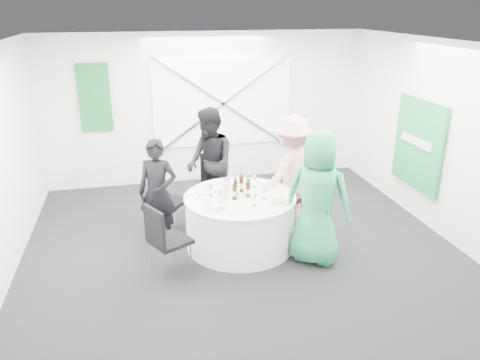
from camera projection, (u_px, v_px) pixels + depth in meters
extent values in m
plane|color=black|center=(243.00, 252.00, 6.55)|extent=(6.00, 6.00, 0.00)
plane|color=white|center=(244.00, 45.00, 5.56)|extent=(6.00, 6.00, 0.00)
plane|color=white|center=(207.00, 109.00, 8.79)|extent=(6.00, 0.00, 6.00)
plane|color=white|center=(340.00, 283.00, 3.32)|extent=(6.00, 0.00, 6.00)
plane|color=white|center=(447.00, 142.00, 6.68)|extent=(0.00, 6.00, 6.00)
cube|color=white|center=(223.00, 103.00, 8.78)|extent=(2.60, 0.03, 1.60)
cube|color=silver|center=(223.00, 104.00, 8.74)|extent=(2.63, 0.05, 1.84)
cube|color=silver|center=(223.00, 104.00, 8.74)|extent=(2.63, 0.05, 1.84)
cube|color=#146628|center=(95.00, 98.00, 8.22)|extent=(0.55, 0.04, 1.20)
cube|color=green|center=(418.00, 144.00, 7.28)|extent=(0.05, 1.20, 1.40)
cylinder|color=silver|center=(240.00, 222.00, 6.60)|extent=(1.52, 1.52, 0.74)
cylinder|color=silver|center=(240.00, 197.00, 6.47)|extent=(1.56, 1.56, 0.02)
cube|color=black|center=(217.00, 187.00, 7.56)|extent=(0.50, 0.50, 0.05)
cube|color=black|center=(213.00, 167.00, 7.65)|extent=(0.43, 0.09, 0.48)
cylinder|color=silver|center=(225.00, 195.00, 7.86)|extent=(0.02, 0.02, 0.46)
cylinder|color=silver|center=(204.00, 198.00, 7.75)|extent=(0.02, 0.02, 0.46)
cylinder|color=silver|center=(232.00, 204.00, 7.54)|extent=(0.02, 0.02, 0.46)
cylinder|color=silver|center=(210.00, 207.00, 7.43)|extent=(0.02, 0.02, 0.46)
cube|color=black|center=(169.00, 202.00, 7.02)|extent=(0.61, 0.61, 0.05)
cube|color=black|center=(157.00, 184.00, 7.01)|extent=(0.28, 0.36, 0.47)
cylinder|color=silver|center=(167.00, 210.00, 7.32)|extent=(0.02, 0.02, 0.45)
cylinder|color=silver|center=(154.00, 219.00, 7.02)|extent=(0.02, 0.02, 0.45)
cylinder|color=silver|center=(186.00, 214.00, 7.19)|extent=(0.02, 0.02, 0.45)
cylinder|color=silver|center=(174.00, 223.00, 6.89)|extent=(0.02, 0.02, 0.45)
cube|color=black|center=(286.00, 199.00, 7.18)|extent=(0.56, 0.56, 0.05)
cube|color=black|center=(295.00, 181.00, 7.21)|extent=(0.23, 0.36, 0.44)
cylinder|color=silver|center=(300.00, 213.00, 7.25)|extent=(0.02, 0.02, 0.42)
cylinder|color=silver|center=(285.00, 207.00, 7.48)|extent=(0.02, 0.02, 0.42)
cylinder|color=silver|center=(286.00, 219.00, 7.04)|extent=(0.02, 0.02, 0.42)
cylinder|color=silver|center=(270.00, 213.00, 7.27)|extent=(0.02, 0.02, 0.42)
cube|color=black|center=(312.00, 230.00, 6.29)|extent=(0.51, 0.51, 0.04)
cube|color=black|center=(327.00, 217.00, 6.15)|extent=(0.22, 0.32, 0.40)
cylinder|color=silver|center=(321.00, 251.00, 6.18)|extent=(0.02, 0.02, 0.38)
cylinder|color=silver|center=(324.00, 241.00, 6.45)|extent=(0.02, 0.02, 0.38)
cylinder|color=silver|center=(298.00, 247.00, 6.27)|extent=(0.02, 0.02, 0.38)
cylinder|color=silver|center=(303.00, 237.00, 6.54)|extent=(0.02, 0.02, 0.38)
cube|color=black|center=(170.00, 241.00, 5.85)|extent=(0.60, 0.60, 0.05)
cube|color=black|center=(154.00, 227.00, 5.63)|extent=(0.24, 0.39, 0.47)
cylinder|color=silver|center=(152.00, 257.00, 5.96)|extent=(0.02, 0.02, 0.45)
cylinder|color=silver|center=(167.00, 269.00, 5.71)|extent=(0.02, 0.02, 0.45)
cylinder|color=silver|center=(175.00, 248.00, 6.18)|extent=(0.02, 0.02, 0.45)
cylinder|color=silver|center=(191.00, 259.00, 5.93)|extent=(0.02, 0.02, 0.45)
imported|color=black|center=(158.00, 192.00, 6.59)|extent=(0.65, 0.53, 1.53)
imported|color=black|center=(210.00, 163.00, 7.39)|extent=(0.64, 0.94, 1.77)
imported|color=pink|center=(291.00, 172.00, 7.03)|extent=(1.24, 0.99, 1.75)
imported|color=#28965D|center=(317.00, 198.00, 6.03)|extent=(1.05, 0.98, 1.80)
cylinder|color=white|center=(232.00, 181.00, 7.00)|extent=(0.29, 0.29, 0.01)
cylinder|color=white|center=(207.00, 191.00, 6.61)|extent=(0.28, 0.28, 0.01)
cylinder|color=white|center=(268.00, 188.00, 6.74)|extent=(0.26, 0.26, 0.01)
cylinder|color=#86A85A|center=(268.00, 187.00, 6.73)|extent=(0.17, 0.17, 0.02)
cylinder|color=white|center=(279.00, 202.00, 6.25)|extent=(0.29, 0.29, 0.01)
cylinder|color=#86A85A|center=(279.00, 201.00, 6.25)|extent=(0.19, 0.19, 0.02)
cylinder|color=white|center=(214.00, 209.00, 6.04)|extent=(0.26, 0.26, 0.01)
cube|color=silver|center=(217.00, 207.00, 6.02)|extent=(0.22, 0.18, 0.05)
cylinder|color=#331C09|center=(236.00, 188.00, 6.47)|extent=(0.06, 0.06, 0.20)
cylinder|color=#331C09|center=(236.00, 179.00, 6.42)|extent=(0.02, 0.02, 0.06)
cylinder|color=#EBD77C|center=(236.00, 190.00, 6.47)|extent=(0.06, 0.06, 0.07)
cylinder|color=#331C09|center=(241.00, 184.00, 6.59)|extent=(0.06, 0.06, 0.22)
cylinder|color=#331C09|center=(241.00, 175.00, 6.54)|extent=(0.02, 0.02, 0.06)
cylinder|color=#EBD77C|center=(241.00, 186.00, 6.60)|extent=(0.06, 0.06, 0.08)
cylinder|color=#331C09|center=(248.00, 190.00, 6.42)|extent=(0.06, 0.06, 0.20)
cylinder|color=#331C09|center=(248.00, 181.00, 6.37)|extent=(0.02, 0.02, 0.06)
cylinder|color=#EBD77C|center=(248.00, 191.00, 6.42)|extent=(0.06, 0.06, 0.07)
cylinder|color=#331C09|center=(234.00, 192.00, 6.33)|extent=(0.06, 0.06, 0.22)
cylinder|color=#331C09|center=(234.00, 182.00, 6.28)|extent=(0.02, 0.02, 0.06)
cylinder|color=#EBD77C|center=(235.00, 193.00, 6.33)|extent=(0.06, 0.06, 0.08)
cylinder|color=#3FA554|center=(248.00, 186.00, 6.49)|extent=(0.08, 0.08, 0.24)
cylinder|color=#3FA554|center=(248.00, 176.00, 6.44)|extent=(0.03, 0.03, 0.06)
cylinder|color=#EBD77C|center=(248.00, 188.00, 6.50)|extent=(0.08, 0.08, 0.08)
cylinder|color=white|center=(225.00, 190.00, 6.35)|extent=(0.08, 0.08, 0.24)
cylinder|color=white|center=(225.00, 180.00, 6.29)|extent=(0.03, 0.03, 0.06)
cylinder|color=#EBD77C|center=(225.00, 192.00, 6.36)|extent=(0.08, 0.08, 0.08)
cylinder|color=white|center=(254.00, 205.00, 6.16)|extent=(0.06, 0.06, 0.00)
cylinder|color=white|center=(254.00, 202.00, 6.15)|extent=(0.01, 0.01, 0.10)
cone|color=white|center=(254.00, 196.00, 6.12)|extent=(0.07, 0.07, 0.08)
cylinder|color=white|center=(220.00, 202.00, 6.27)|extent=(0.06, 0.06, 0.00)
cylinder|color=white|center=(220.00, 198.00, 6.25)|extent=(0.01, 0.01, 0.10)
cone|color=white|center=(220.00, 193.00, 6.23)|extent=(0.07, 0.07, 0.08)
cylinder|color=white|center=(211.00, 196.00, 6.46)|extent=(0.06, 0.06, 0.00)
cylinder|color=white|center=(211.00, 193.00, 6.44)|extent=(0.01, 0.01, 0.10)
cone|color=white|center=(211.00, 188.00, 6.41)|extent=(0.07, 0.07, 0.08)
cylinder|color=white|center=(228.00, 188.00, 6.73)|extent=(0.06, 0.06, 0.00)
cylinder|color=white|center=(228.00, 185.00, 6.71)|extent=(0.01, 0.01, 0.10)
cone|color=white|center=(228.00, 180.00, 6.68)|extent=(0.07, 0.07, 0.08)
cylinder|color=white|center=(264.00, 198.00, 6.38)|extent=(0.06, 0.06, 0.00)
cylinder|color=white|center=(264.00, 195.00, 6.37)|extent=(0.01, 0.01, 0.10)
cone|color=white|center=(264.00, 190.00, 6.34)|extent=(0.07, 0.07, 0.08)
cylinder|color=white|center=(254.00, 187.00, 6.79)|extent=(0.06, 0.06, 0.00)
cylinder|color=white|center=(254.00, 183.00, 6.77)|extent=(0.01, 0.01, 0.10)
cone|color=white|center=(254.00, 178.00, 6.75)|extent=(0.07, 0.07, 0.08)
cube|color=silver|center=(205.00, 188.00, 6.73)|extent=(0.08, 0.14, 0.01)
cube|color=silver|center=(198.00, 197.00, 6.42)|extent=(0.08, 0.14, 0.01)
cube|color=silver|center=(274.00, 188.00, 6.74)|extent=(0.10, 0.13, 0.01)
cube|color=silver|center=(259.00, 183.00, 6.93)|extent=(0.09, 0.14, 0.01)
cube|color=silver|center=(245.00, 181.00, 7.00)|extent=(0.15, 0.02, 0.01)
cube|color=silver|center=(221.00, 183.00, 6.93)|extent=(0.15, 0.02, 0.01)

